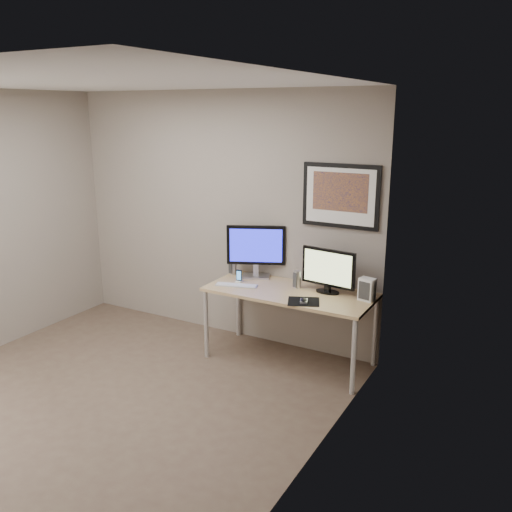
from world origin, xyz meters
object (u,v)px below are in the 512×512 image
Objects in this scene: keyboard at (236,285)px; monitor_tv at (328,270)px; desk at (290,297)px; speaker_right at (298,279)px; monitor_large at (256,249)px; speaker_left at (233,266)px; fan_unit at (367,289)px; phone_dock at (239,276)px; framed_art at (341,196)px.

monitor_tv is at bearing -0.59° from keyboard.
desk is 9.25× the size of speaker_right.
speaker_left is at bearing 160.10° from monitor_large.
fan_unit is (0.69, -0.02, 0.02)m from speaker_right.
fan_unit reaches higher than speaker_left.
monitor_large is at bearing 72.10° from phone_dock.
speaker_right is (0.52, -0.11, -0.21)m from monitor_large.
speaker_left is 1.03× the size of speaker_right.
speaker_right reaches higher than desk.
keyboard is at bearing -33.85° from speaker_left.
framed_art is 0.70m from monitor_tv.
speaker_right is at bearing 6.98° from keyboard.
keyboard is at bearing -118.95° from monitor_large.
framed_art is at bearing 26.98° from speaker_left.
fan_unit reaches higher than desk.
speaker_right is 0.42× the size of keyboard.
monitor_large reaches higher than speaker_right.
keyboard is at bearing -73.78° from phone_dock.
monitor_large is 2.68× the size of fan_unit.
monitor_tv is 3.13× the size of speaker_right.
monitor_large is at bearing -168.23° from speaker_right.
keyboard is at bearing -133.34° from speaker_right.
phone_dock is at bearing -179.49° from desk.
framed_art reaches higher than fan_unit.
framed_art is 3.60× the size of fan_unit.
framed_art is 1.34× the size of monitor_large.
monitor_large is at bearing 24.62° from speaker_left.
framed_art reaches higher than desk.
speaker_left is 0.41m from keyboard.
monitor_tv is 3.04× the size of speaker_left.
speaker_right is at bearing -172.38° from monitor_tv.
monitor_large is 0.84m from monitor_tv.
fan_unit is (1.21, -0.13, -0.20)m from monitor_large.
desk is 0.54m from keyboard.
monitor_tv is at bearing 19.05° from desk.
speaker_left reaches higher than phone_dock.
monitor_tv reaches higher than speaker_right.
keyboard is (-0.03, -0.34, -0.29)m from monitor_large.
monitor_tv is 1.31× the size of keyboard.
monitor_large is 0.45m from keyboard.
monitor_large is at bearing 69.23° from keyboard.
desk is at bearing -3.06° from keyboard.
fan_unit is at bearing -32.27° from framed_art.
framed_art reaches higher than speaker_left.
fan_unit is (0.37, -0.23, -0.79)m from framed_art.
speaker_right is 0.83× the size of fan_unit.
monitor_tv reaches higher than fan_unit.
speaker_right is (-0.31, -0.00, -0.14)m from monitor_tv.
fan_unit is at bearing 7.63° from desk.
framed_art is 0.90m from fan_unit.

